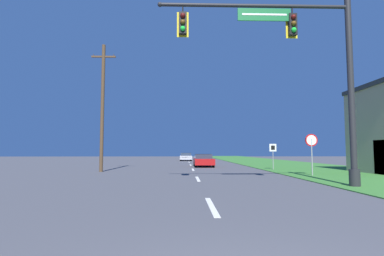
# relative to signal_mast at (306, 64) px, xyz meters

# --- Properties ---
(grass_verge_right) EXTENTS (10.00, 110.00, 0.04)m
(grass_verge_right) POSITION_rel_signal_mast_xyz_m (6.03, 19.83, -5.22)
(grass_verge_right) COLOR #38752D
(grass_verge_right) RESTS_ON ground
(road_center_line) EXTENTS (0.16, 34.80, 0.01)m
(road_center_line) POSITION_rel_signal_mast_xyz_m (-4.47, 11.83, -5.23)
(road_center_line) COLOR silver
(road_center_line) RESTS_ON ground
(signal_mast) EXTENTS (8.52, 0.47, 8.63)m
(signal_mast) POSITION_rel_signal_mast_xyz_m (0.00, 0.00, 0.00)
(signal_mast) COLOR #232326
(signal_mast) RESTS_ON grass_verge_right
(car_ahead) EXTENTS (1.84, 4.62, 1.19)m
(car_ahead) POSITION_rel_signal_mast_xyz_m (-3.31, 16.65, -4.64)
(car_ahead) COLOR black
(car_ahead) RESTS_ON ground
(far_car) EXTENTS (1.82, 4.60, 1.19)m
(far_car) POSITION_rel_signal_mast_xyz_m (-4.87, 34.24, -4.64)
(far_car) COLOR black
(far_car) RESTS_ON ground
(stop_sign) EXTENTS (0.76, 0.07, 2.50)m
(stop_sign) POSITION_rel_signal_mast_xyz_m (2.55, 5.56, -3.38)
(stop_sign) COLOR gray
(stop_sign) RESTS_ON grass_verge_right
(route_sign_post) EXTENTS (0.55, 0.06, 2.03)m
(route_sign_post) POSITION_rel_signal_mast_xyz_m (1.91, 11.33, -3.71)
(route_sign_post) COLOR gray
(route_sign_post) RESTS_ON grass_verge_right
(utility_pole_near) EXTENTS (1.80, 0.26, 9.45)m
(utility_pole_near) POSITION_rel_signal_mast_xyz_m (-11.24, 9.66, -0.36)
(utility_pole_near) COLOR #4C3823
(utility_pole_near) RESTS_ON ground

